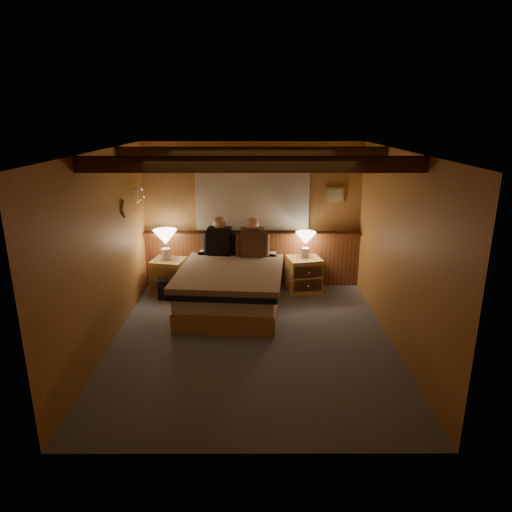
{
  "coord_description": "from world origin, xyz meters",
  "views": [
    {
      "loc": [
        0.05,
        -5.35,
        2.79
      ],
      "look_at": [
        0.06,
        0.4,
        1.01
      ],
      "focal_mm": 32.0,
      "sensor_mm": 36.0,
      "label": 1
    }
  ],
  "objects_px": {
    "person_right": "(252,240)",
    "person_left": "(220,239)",
    "bed": "(231,287)",
    "nightstand_left": "(169,276)",
    "nightstand_right": "(304,274)",
    "duffel_bag": "(175,286)",
    "lamp_left": "(165,239)",
    "lamp_right": "(306,240)"
  },
  "relations": [
    {
      "from": "nightstand_left",
      "to": "lamp_right",
      "type": "xyz_separation_m",
      "value": [
        2.23,
        0.08,
        0.59
      ]
    },
    {
      "from": "nightstand_right",
      "to": "person_left",
      "type": "xyz_separation_m",
      "value": [
        -1.37,
        -0.06,
        0.62
      ]
    },
    {
      "from": "bed",
      "to": "lamp_right",
      "type": "bearing_deg",
      "value": 37.95
    },
    {
      "from": "nightstand_right",
      "to": "person_left",
      "type": "relative_size",
      "value": 0.93
    },
    {
      "from": "lamp_left",
      "to": "bed",
      "type": "bearing_deg",
      "value": -32.46
    },
    {
      "from": "person_right",
      "to": "bed",
      "type": "bearing_deg",
      "value": -115.56
    },
    {
      "from": "nightstand_right",
      "to": "person_right",
      "type": "xyz_separation_m",
      "value": [
        -0.85,
        -0.15,
        0.62
      ]
    },
    {
      "from": "nightstand_left",
      "to": "lamp_right",
      "type": "height_order",
      "value": "lamp_right"
    },
    {
      "from": "lamp_left",
      "to": "person_left",
      "type": "distance_m",
      "value": 0.87
    },
    {
      "from": "person_right",
      "to": "person_left",
      "type": "bearing_deg",
      "value": 172.61
    },
    {
      "from": "lamp_right",
      "to": "duffel_bag",
      "type": "xyz_separation_m",
      "value": [
        -2.11,
        -0.27,
        -0.7
      ]
    },
    {
      "from": "lamp_left",
      "to": "person_right",
      "type": "relative_size",
      "value": 0.76
    },
    {
      "from": "nightstand_left",
      "to": "person_right",
      "type": "distance_m",
      "value": 1.51
    },
    {
      "from": "nightstand_left",
      "to": "lamp_left",
      "type": "relative_size",
      "value": 1.19
    },
    {
      "from": "nightstand_right",
      "to": "duffel_bag",
      "type": "xyz_separation_m",
      "value": [
        -2.09,
        -0.24,
        -0.12
      ]
    },
    {
      "from": "nightstand_left",
      "to": "duffel_bag",
      "type": "height_order",
      "value": "nightstand_left"
    },
    {
      "from": "lamp_left",
      "to": "nightstand_right",
      "type": "bearing_deg",
      "value": 1.3
    },
    {
      "from": "bed",
      "to": "person_right",
      "type": "xyz_separation_m",
      "value": [
        0.31,
        0.59,
        0.57
      ]
    },
    {
      "from": "bed",
      "to": "nightstand_left",
      "type": "xyz_separation_m",
      "value": [
        -1.05,
        0.69,
        -0.06
      ]
    },
    {
      "from": "lamp_left",
      "to": "duffel_bag",
      "type": "relative_size",
      "value": 0.88
    },
    {
      "from": "duffel_bag",
      "to": "person_left",
      "type": "bearing_deg",
      "value": 6.59
    },
    {
      "from": "person_left",
      "to": "duffel_bag",
      "type": "relative_size",
      "value": 1.14
    },
    {
      "from": "lamp_right",
      "to": "duffel_bag",
      "type": "distance_m",
      "value": 2.24
    },
    {
      "from": "person_left",
      "to": "duffel_bag",
      "type": "distance_m",
      "value": 1.05
    },
    {
      "from": "nightstand_left",
      "to": "nightstand_right",
      "type": "bearing_deg",
      "value": 13.33
    },
    {
      "from": "person_left",
      "to": "duffel_bag",
      "type": "bearing_deg",
      "value": -159.19
    },
    {
      "from": "person_left",
      "to": "nightstand_left",
      "type": "bearing_deg",
      "value": -173.9
    },
    {
      "from": "lamp_right",
      "to": "duffel_bag",
      "type": "relative_size",
      "value": 0.75
    },
    {
      "from": "person_left",
      "to": "duffel_bag",
      "type": "xyz_separation_m",
      "value": [
        -0.72,
        -0.18,
        -0.74
      ]
    },
    {
      "from": "bed",
      "to": "lamp_right",
      "type": "relative_size",
      "value": 4.74
    },
    {
      "from": "bed",
      "to": "duffel_bag",
      "type": "bearing_deg",
      "value": 156.87
    },
    {
      "from": "nightstand_left",
      "to": "person_right",
      "type": "bearing_deg",
      "value": 7.81
    },
    {
      "from": "person_left",
      "to": "person_right",
      "type": "bearing_deg",
      "value": -3.23
    },
    {
      "from": "bed",
      "to": "lamp_left",
      "type": "height_order",
      "value": "lamp_left"
    },
    {
      "from": "person_right",
      "to": "lamp_left",
      "type": "bearing_deg",
      "value": 178.4
    },
    {
      "from": "lamp_left",
      "to": "person_right",
      "type": "bearing_deg",
      "value": -4.13
    },
    {
      "from": "nightstand_left",
      "to": "person_right",
      "type": "xyz_separation_m",
      "value": [
        1.37,
        -0.1,
        0.63
      ]
    },
    {
      "from": "duffel_bag",
      "to": "nightstand_left",
      "type": "bearing_deg",
      "value": 115.39
    },
    {
      "from": "person_left",
      "to": "person_right",
      "type": "distance_m",
      "value": 0.53
    },
    {
      "from": "lamp_left",
      "to": "person_left",
      "type": "height_order",
      "value": "person_left"
    },
    {
      "from": "lamp_right",
      "to": "person_left",
      "type": "xyz_separation_m",
      "value": [
        -1.39,
        -0.09,
        0.04
      ]
    },
    {
      "from": "lamp_left",
      "to": "person_right",
      "type": "xyz_separation_m",
      "value": [
        1.39,
        -0.1,
        0.0
      ]
    }
  ]
}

